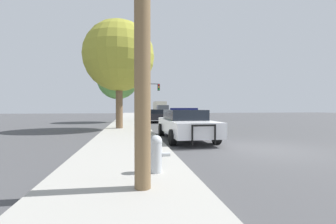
% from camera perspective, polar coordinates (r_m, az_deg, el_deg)
% --- Properties ---
extents(ground_plane, '(110.00, 110.00, 0.00)m').
position_cam_1_polar(ground_plane, '(9.07, 23.83, -8.67)').
color(ground_plane, '#474749').
extents(sidewalk_left, '(3.00, 110.00, 0.13)m').
position_cam_1_polar(sidewalk_left, '(7.60, -10.82, -10.00)').
color(sidewalk_left, '#A3A099').
rests_on(sidewalk_left, ground_plane).
extents(police_car, '(2.12, 5.38, 1.51)m').
position_cam_1_polar(police_car, '(10.89, 4.32, -2.94)').
color(police_car, white).
rests_on(police_car, ground_plane).
extents(fire_hydrant, '(0.61, 0.27, 0.80)m').
position_cam_1_polar(fire_hydrant, '(4.92, -3.05, -10.26)').
color(fire_hydrant, '#B7BCC1').
rests_on(fire_hydrant, sidewalk_left).
extents(traffic_light, '(3.30, 0.35, 4.79)m').
position_cam_1_polar(traffic_light, '(30.60, -5.63, 4.81)').
color(traffic_light, '#424247').
rests_on(traffic_light, sidewalk_left).
extents(car_background_oncoming, '(1.90, 4.25, 1.31)m').
position_cam_1_polar(car_background_oncoming, '(33.58, 3.52, -0.30)').
color(car_background_oncoming, '#333856').
rests_on(car_background_oncoming, ground_plane).
extents(car_background_midblock, '(1.98, 4.57, 1.35)m').
position_cam_1_polar(car_background_midblock, '(23.50, -2.97, -0.85)').
color(car_background_midblock, black).
rests_on(car_background_midblock, ground_plane).
extents(box_truck, '(2.76, 7.88, 2.94)m').
position_cam_1_polar(box_truck, '(51.53, -2.00, 1.18)').
color(box_truck, '#474C51').
rests_on(box_truck, ground_plane).
extents(tree_sidewalk_mid, '(4.19, 4.19, 6.46)m').
position_cam_1_polar(tree_sidewalk_mid, '(23.90, -12.65, 8.16)').
color(tree_sidewalk_mid, brown).
rests_on(tree_sidewalk_mid, sidewalk_left).
extents(tree_sidewalk_near, '(4.76, 4.76, 7.28)m').
position_cam_1_polar(tree_sidewalk_near, '(15.98, -12.33, 13.67)').
color(tree_sidewalk_near, brown).
rests_on(tree_sidewalk_near, sidewalk_left).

